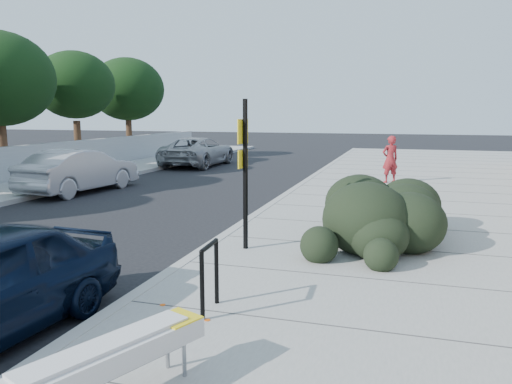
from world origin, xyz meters
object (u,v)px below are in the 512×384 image
(suv_silver, at_px, (198,151))
(pedestrian, at_px, (390,159))
(bench, at_px, (113,356))
(bike_rack, at_px, (210,271))
(wagon_silver, at_px, (80,171))
(sign_post, at_px, (245,166))

(suv_silver, xyz_separation_m, pedestrian, (10.05, -4.79, 0.29))
(bench, xyz_separation_m, bike_rack, (0.02, 2.29, 0.11))
(bench, relative_size, bike_rack, 2.05)
(pedestrian, bearing_deg, suv_silver, -56.09)
(wagon_silver, bearing_deg, bench, 133.18)
(suv_silver, bearing_deg, sign_post, 116.34)
(sign_post, relative_size, pedestrian, 1.63)
(sign_post, relative_size, suv_silver, 0.54)
(bike_rack, relative_size, suv_silver, 0.17)
(sign_post, distance_m, suv_silver, 17.19)
(bench, distance_m, bike_rack, 2.29)
(bike_rack, height_order, pedestrian, pedestrian)
(bench, distance_m, sign_post, 5.60)
(bench, relative_size, sign_post, 0.66)
(bike_rack, bearing_deg, wagon_silver, 130.60)
(wagon_silver, height_order, pedestrian, pedestrian)
(sign_post, bearing_deg, bench, -68.82)
(wagon_silver, bearing_deg, suv_silver, -87.00)
(bench, bearing_deg, suv_silver, 134.35)
(bike_rack, relative_size, pedestrian, 0.53)
(bench, bearing_deg, sign_post, 118.30)
(sign_post, bearing_deg, pedestrian, 92.99)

